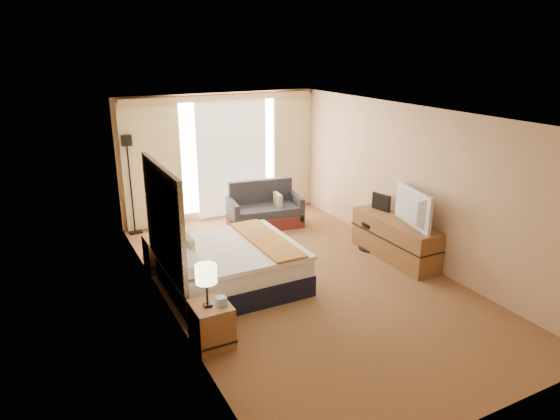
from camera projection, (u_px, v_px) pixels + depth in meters
name	position (u px, v px, depth m)	size (l,w,h in m)	color
floor	(302.00, 279.00, 7.88)	(4.20, 7.00, 0.02)	#5B221A
ceiling	(304.00, 113.00, 7.05)	(4.20, 7.00, 0.02)	silver
wall_back	(220.00, 156.00, 10.42)	(4.20, 0.02, 2.60)	tan
wall_front	(495.00, 303.00, 4.52)	(4.20, 0.02, 2.60)	tan
wall_left	(164.00, 223.00, 6.55)	(0.02, 7.00, 2.60)	tan
wall_right	(411.00, 184.00, 8.38)	(0.02, 7.00, 2.60)	tan
headboard	(163.00, 219.00, 6.75)	(0.06, 1.85, 1.50)	black
nightstand_left	(212.00, 324.00, 6.09)	(0.45, 0.52, 0.55)	brown
nightstand_right	(160.00, 252.00, 8.20)	(0.45, 0.52, 0.55)	brown
media_dresser	(395.00, 239.00, 8.56)	(0.50, 1.80, 0.70)	brown
window	(231.00, 154.00, 10.49)	(2.30, 0.02, 2.30)	white
curtains	(221.00, 152.00, 10.29)	(4.12, 0.19, 2.56)	beige
bed	(232.00, 266.00, 7.55)	(1.92, 1.76, 0.93)	black
loveseat	(265.00, 212.00, 10.12)	(1.53, 0.97, 0.90)	maroon
floor_lamp	(129.00, 165.00, 9.40)	(0.24, 0.24, 1.93)	black
desk_chair	(375.00, 225.00, 8.95)	(0.49, 0.49, 1.00)	black
lamp_left	(206.00, 275.00, 5.82)	(0.26, 0.26, 0.54)	black
lamp_right	(159.00, 212.00, 7.93)	(0.27, 0.27, 0.57)	black
tissue_box	(221.00, 301.00, 5.98)	(0.11, 0.11, 0.10)	#8FB0DE
telephone	(161.00, 235.00, 8.09)	(0.16, 0.13, 0.06)	black
television	(407.00, 208.00, 8.08)	(1.07, 0.14, 0.62)	black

